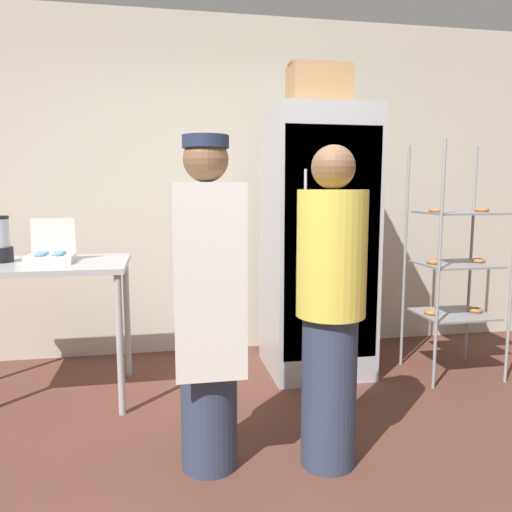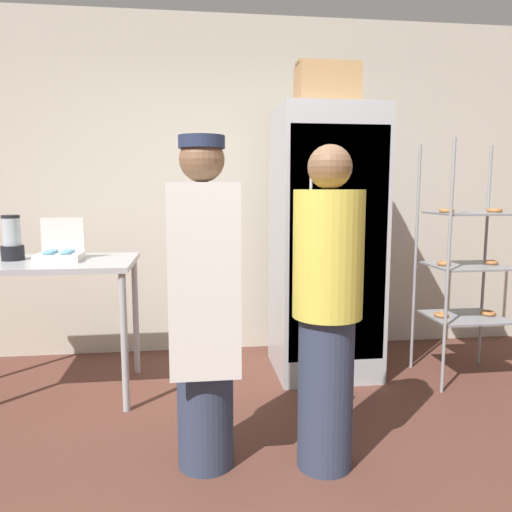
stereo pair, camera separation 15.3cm
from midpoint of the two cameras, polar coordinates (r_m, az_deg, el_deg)
ground_plane at (r=2.47m, az=0.64°, el=-26.55°), size 14.00×14.00×0.00m
back_wall at (r=4.31m, az=-5.41°, el=7.79°), size 6.40×0.12×2.80m
refrigerator at (r=3.77m, az=5.83°, el=1.51°), size 0.74×0.74×1.97m
baking_rack at (r=3.94m, az=20.87°, el=-0.82°), size 0.59×0.51×1.71m
prep_counter at (r=3.54m, az=-24.76°, el=-2.33°), size 1.13×0.74×0.92m
donut_box at (r=3.49m, az=-23.58°, el=0.06°), size 0.28×0.24×0.28m
blender_pitcher at (r=3.63m, az=-28.26°, el=1.44°), size 0.15×0.15×0.30m
cardboard_storage_box at (r=3.76m, az=5.99°, el=18.81°), size 0.43×0.28×0.30m
person_baker at (r=2.44m, az=-7.34°, el=-5.14°), size 0.35×0.36×1.64m
person_customer at (r=2.47m, az=6.75°, el=-5.84°), size 0.34×0.34×1.60m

